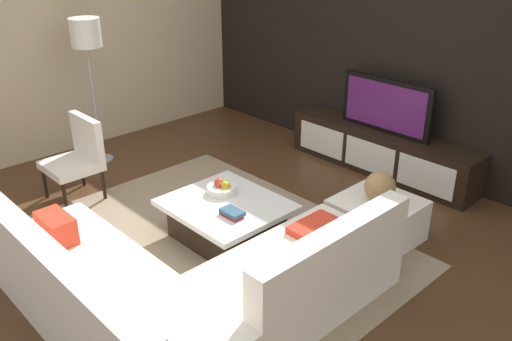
# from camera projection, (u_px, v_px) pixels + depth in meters

# --- Properties ---
(ground_plane) EXTENTS (14.00, 14.00, 0.00)m
(ground_plane) POSITION_uv_depth(u_px,v_px,m) (226.00, 247.00, 4.95)
(ground_plane) COLOR #4C301C
(feature_wall_back) EXTENTS (6.40, 0.12, 2.80)m
(feature_wall_back) POSITION_uv_depth(u_px,v_px,m) (407.00, 49.00, 6.04)
(feature_wall_back) COLOR black
(feature_wall_back) RESTS_ON ground
(side_wall_left) EXTENTS (0.12, 5.20, 2.80)m
(side_wall_left) POSITION_uv_depth(u_px,v_px,m) (65.00, 38.00, 6.59)
(side_wall_left) COLOR beige
(side_wall_left) RESTS_ON ground
(area_rug) EXTENTS (3.35, 2.41, 0.01)m
(area_rug) POSITION_uv_depth(u_px,v_px,m) (219.00, 242.00, 5.01)
(area_rug) COLOR gray
(area_rug) RESTS_ON ground
(media_console) EXTENTS (2.34, 0.47, 0.50)m
(media_console) POSITION_uv_depth(u_px,v_px,m) (381.00, 151.00, 6.34)
(media_console) COLOR black
(media_console) RESTS_ON ground
(television) EXTENTS (1.15, 0.06, 0.62)m
(television) POSITION_uv_depth(u_px,v_px,m) (386.00, 106.00, 6.10)
(television) COLOR black
(television) RESTS_ON media_console
(sectional_couch) EXTENTS (2.37, 2.42, 0.79)m
(sectional_couch) POSITION_uv_depth(u_px,v_px,m) (183.00, 287.00, 3.97)
(sectional_couch) COLOR white
(sectional_couch) RESTS_ON ground
(coffee_table) EXTENTS (1.04, 0.93, 0.38)m
(coffee_table) POSITION_uv_depth(u_px,v_px,m) (226.00, 220.00, 4.99)
(coffee_table) COLOR black
(coffee_table) RESTS_ON ground
(accent_chair_near) EXTENTS (0.55, 0.51, 0.87)m
(accent_chair_near) POSITION_uv_depth(u_px,v_px,m) (78.00, 154.00, 5.67)
(accent_chair_near) COLOR black
(accent_chair_near) RESTS_ON ground
(floor_lamp) EXTENTS (0.34, 0.34, 1.72)m
(floor_lamp) POSITION_uv_depth(u_px,v_px,m) (86.00, 41.00, 6.12)
(floor_lamp) COLOR #A5A5AA
(floor_lamp) RESTS_ON ground
(ottoman) EXTENTS (0.70, 0.70, 0.40)m
(ottoman) POSITION_uv_depth(u_px,v_px,m) (376.00, 220.00, 4.99)
(ottoman) COLOR white
(ottoman) RESTS_ON ground
(fruit_bowl) EXTENTS (0.28, 0.28, 0.14)m
(fruit_bowl) POSITION_uv_depth(u_px,v_px,m) (222.00, 188.00, 5.08)
(fruit_bowl) COLOR silver
(fruit_bowl) RESTS_ON coffee_table
(decorative_ball) EXTENTS (0.28, 0.28, 0.28)m
(decorative_ball) POSITION_uv_depth(u_px,v_px,m) (380.00, 187.00, 4.85)
(decorative_ball) COLOR #997247
(decorative_ball) RESTS_ON ottoman
(book_stack) EXTENTS (0.21, 0.13, 0.06)m
(book_stack) POSITION_uv_depth(u_px,v_px,m) (232.00, 213.00, 4.69)
(book_stack) COLOR maroon
(book_stack) RESTS_ON coffee_table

